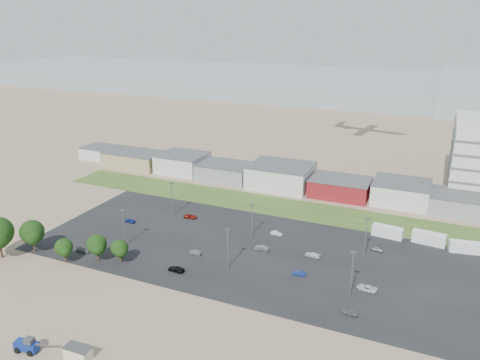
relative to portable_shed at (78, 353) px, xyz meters
The scene contains 32 objects.
ground 32.80m from the portable_shed, 73.74° to the left, with size 700.00×700.00×0.00m, color #957C5F.
parking_lot 53.40m from the portable_shed, 74.60° to the left, with size 120.00×50.00×0.01m, color black.
grass_strip 83.98m from the portable_shed, 83.72° to the left, with size 160.00×16.00×0.02m, color #36511E.
hills_backdrop 349.95m from the portable_shed, 81.92° to the left, with size 700.00×200.00×9.00m, color gray, non-canonical shape.
building_row 102.80m from the portable_shed, 94.36° to the left, with size 170.00×20.00×8.00m, color silver, non-canonical shape.
portable_shed is the anchor object (origin of this frame).
telehandler 10.35m from the portable_shed, 167.55° to the right, with size 7.27×2.42×3.03m, color navy, non-canonical shape.
box_trailer_a 86.81m from the portable_shed, 59.06° to the left, with size 8.36×2.61×3.13m, color silver, non-canonical shape.
box_trailer_b 92.95m from the portable_shed, 53.33° to the left, with size 8.66×2.71×3.25m, color silver, non-canonical shape.
box_trailer_c 97.49m from the portable_shed, 48.60° to the left, with size 7.84×2.45×2.94m, color silver, non-canonical shape.
tree_left 48.44m from the portable_shed, 144.97° to the left, with size 6.70×6.70×10.05m, color black, non-canonical shape.
tree_mid 38.76m from the portable_shed, 136.46° to the left, with size 4.82×4.82×7.23m, color black, non-canonical shape.
tree_right 37.12m from the portable_shed, 124.43° to the left, with size 5.42×5.42×8.13m, color black, non-canonical shape.
tree_near 35.50m from the portable_shed, 115.22° to the left, with size 4.70×4.70×7.05m, color black, non-canonical shape.
lightpole_front_l 45.40m from the portable_shed, 116.26° to the left, with size 1.21×0.50×10.27m, color slate, non-canonical shape.
lightpole_front_m 42.15m from the portable_shed, 74.96° to the left, with size 1.24×0.51×10.50m, color slate, non-canonical shape.
lightpole_front_r 57.51m from the portable_shed, 44.42° to the left, with size 1.29×0.54×11.00m, color slate, non-canonical shape.
lightpole_back_l 66.29m from the portable_shed, 106.72° to the left, with size 1.25×0.52×10.62m, color slate, non-canonical shape.
lightpole_back_m 60.52m from the portable_shed, 81.15° to the left, with size 1.12×0.47×9.54m, color slate, non-canonical shape.
lightpole_back_r 72.24m from the portable_shed, 55.65° to the left, with size 1.29×0.54×10.99m, color slate, non-canonical shape.
parked_car_0 62.16m from the portable_shed, 44.96° to the left, with size 2.10×4.56×1.27m, color silver.
parked_car_1 52.24m from the portable_shed, 57.57° to the left, with size 1.17×3.34×1.10m, color navy.
parked_car_2 53.78m from the portable_shed, 38.15° to the left, with size 1.34×3.33×1.13m, color #595B5E.
parked_car_3 33.92m from the portable_shed, 89.95° to the left, with size 1.74×4.27×1.24m, color black.
parked_car_4 43.49m from the portable_shed, 89.94° to the left, with size 1.18×3.39×1.12m, color #595B5E.
parked_car_5 60.16m from the portable_shed, 117.57° to the left, with size 1.36×3.38×1.15m, color navy.
parked_car_7 54.70m from the portable_shed, 73.96° to the left, with size 1.36×3.91×1.29m, color #A5A5AA.
parked_car_8 77.66m from the portable_shed, 56.05° to the left, with size 1.29×3.21×1.09m, color #A5A5AA.
parked_car_9 64.79m from the portable_shed, 101.32° to the left, with size 1.91×4.15×1.15m, color maroon.
parked_car_10 42.82m from the portable_shed, 130.20° to the left, with size 1.63×4.00×1.16m, color #595B5E.
parked_car_11 64.87m from the portable_shed, 76.06° to the left, with size 1.15×3.31×1.09m, color silver.
parked_car_12 61.44m from the portable_shed, 62.36° to the left, with size 1.64×4.04×1.17m, color silver.
Camera 1 is at (45.56, -83.26, 58.17)m, focal length 35.00 mm.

